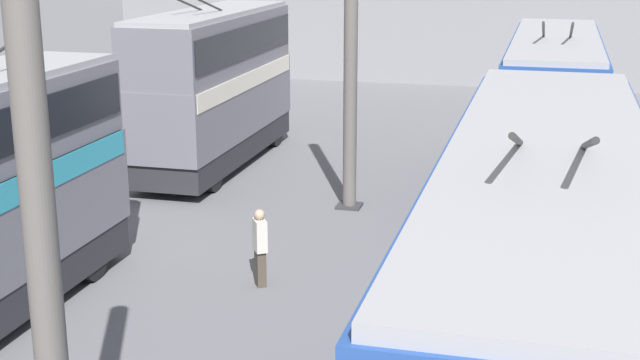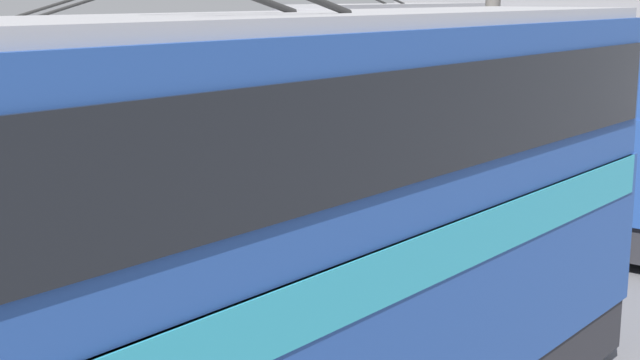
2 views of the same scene
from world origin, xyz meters
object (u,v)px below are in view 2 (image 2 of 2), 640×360
object	(u,v)px
bus_left_near	(335,230)
bus_right_mid	(16,124)
person_aisle_midway	(321,209)
oil_drum	(636,187)
bus_right_far	(394,73)

from	to	relation	value
bus_left_near	bus_right_mid	bearing A→B (deg)	74.13
person_aisle_midway	oil_drum	bearing A→B (deg)	-145.89
bus_left_near	bus_right_mid	size ratio (longest dim) A/B	1.09
bus_right_far	oil_drum	distance (m)	8.93
bus_right_mid	bus_right_far	xyz separation A→B (m)	(13.95, -0.00, 0.13)
bus_right_mid	bus_right_far	world-z (taller)	bus_right_far
person_aisle_midway	oil_drum	distance (m)	9.60
bus_left_near	oil_drum	distance (m)	16.45
oil_drum	bus_left_near	bearing A→B (deg)	-171.70
bus_right_far	person_aisle_midway	world-z (taller)	bus_right_far
bus_left_near	bus_right_far	size ratio (longest dim) A/B	1.20
oil_drum	bus_right_far	bearing A→B (deg)	83.64
person_aisle_midway	oil_drum	world-z (taller)	person_aisle_midway
bus_left_near	person_aisle_midway	bearing A→B (deg)	39.81
bus_right_mid	person_aisle_midway	world-z (taller)	bus_right_mid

